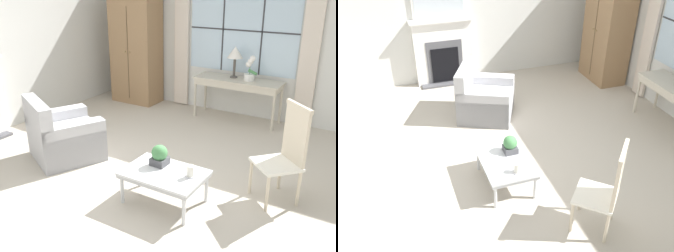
{
  "view_description": "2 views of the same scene",
  "coord_description": "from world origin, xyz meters",
  "views": [
    {
      "loc": [
        2.37,
        -3.29,
        2.33
      ],
      "look_at": [
        0.36,
        -0.03,
        0.83
      ],
      "focal_mm": 40.0,
      "sensor_mm": 36.0,
      "label": 1
    },
    {
      "loc": [
        4.03,
        -1.45,
        3.22
      ],
      "look_at": [
        0.08,
        -0.11,
        0.64
      ],
      "focal_mm": 40.0,
      "sensor_mm": 36.0,
      "label": 2
    }
  ],
  "objects": [
    {
      "name": "ground_plane",
      "position": [
        0.0,
        0.0,
        0.0
      ],
      "size": [
        14.0,
        14.0,
        0.0
      ],
      "primitive_type": "plane",
      "color": "#BCB2A3"
    },
    {
      "name": "wall_left",
      "position": [
        -3.03,
        0.6,
        1.4
      ],
      "size": [
        0.06,
        7.2,
        2.8
      ],
      "primitive_type": "cube",
      "color": "silver",
      "rests_on": "ground_plane"
    },
    {
      "name": "coffee_table",
      "position": [
        0.45,
        -0.24,
        0.34
      ],
      "size": [
        0.88,
        0.61,
        0.38
      ],
      "color": "silver",
      "rests_on": "ground_plane"
    },
    {
      "name": "armoire",
      "position": [
        -2.05,
        2.68,
        1.08
      ],
      "size": [
        1.0,
        0.6,
        2.14
      ],
      "color": "#93704C",
      "rests_on": "ground_plane"
    },
    {
      "name": "side_chair_wooden",
      "position": [
        1.53,
        0.53,
        0.61
      ],
      "size": [
        0.62,
        0.62,
        1.11
      ],
      "color": "white",
      "rests_on": "ground_plane"
    },
    {
      "name": "potted_plant_small",
      "position": [
        0.31,
        -0.13,
        0.5
      ],
      "size": [
        0.18,
        0.18,
        0.24
      ],
      "color": "#4C4C51",
      "rests_on": "coffee_table"
    },
    {
      "name": "pillar_candle",
      "position": [
        0.74,
        -0.19,
        0.44
      ],
      "size": [
        0.11,
        0.11,
        0.14
      ],
      "color": "silver",
      "rests_on": "coffee_table"
    },
    {
      "name": "fireplace",
      "position": [
        -2.91,
        -0.37,
        0.76
      ],
      "size": [
        0.34,
        1.19,
        2.31
      ],
      "color": "#515156",
      "rests_on": "ground_plane"
    },
    {
      "name": "armchair_upholstered",
      "position": [
        -1.35,
        -0.0,
        0.29
      ],
      "size": [
        1.15,
        1.14,
        0.87
      ],
      "color": "#B2B2B7",
      "rests_on": "ground_plane"
    }
  ]
}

